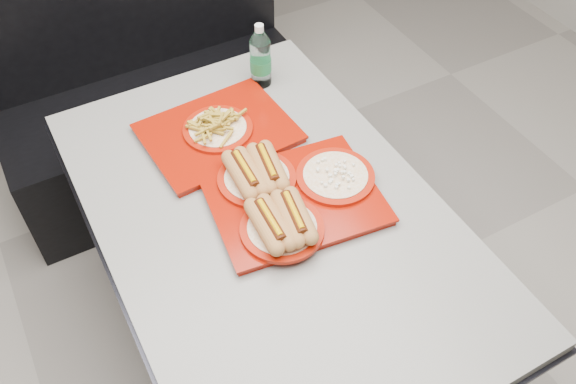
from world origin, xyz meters
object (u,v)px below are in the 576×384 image
diner_table (271,247)px  water_bottle (260,59)px  booth_bench (153,92)px  tray_near (288,195)px  tray_far (218,130)px

diner_table → water_bottle: water_bottle is taller
booth_bench → tray_near: 1.16m
booth_bench → tray_near: booth_bench is taller
tray_near → tray_far: size_ratio=1.08×
diner_table → tray_far: size_ratio=3.07×
booth_bench → water_bottle: size_ratio=5.98×
booth_bench → tray_near: size_ratio=2.69×
diner_table → booth_bench: booth_bench is taller
diner_table → tray_far: tray_far is taller
tray_far → water_bottle: size_ratio=2.05×
tray_near → tray_far: tray_near is taller
tray_near → tray_far: 0.35m
booth_bench → tray_far: size_ratio=2.91×
tray_far → water_bottle: bearing=36.2°
diner_table → tray_near: size_ratio=2.83×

